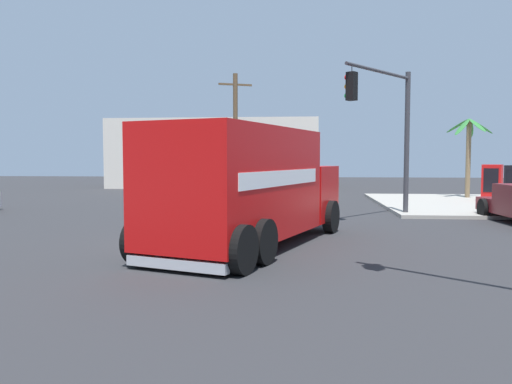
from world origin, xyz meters
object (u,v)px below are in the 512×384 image
object	(u,v)px
traffic_light_secondary	(389,118)
utility_pole	(235,132)
palm_tree_far	(469,145)
delivery_truck	(250,186)
vending_machine_red	(492,183)

from	to	relation	value
traffic_light_secondary	utility_pole	size ratio (longest dim) A/B	0.72
palm_tree_far	utility_pole	world-z (taller)	utility_pole
delivery_truck	traffic_light_secondary	bearing A→B (deg)	55.27
vending_machine_red	utility_pole	bearing A→B (deg)	155.81
traffic_light_secondary	utility_pole	xyz separation A→B (m)	(-7.58, 13.12, 0.18)
vending_machine_red	utility_pole	distance (m)	15.46
utility_pole	delivery_truck	bearing A→B (deg)	-81.27
traffic_light_secondary	palm_tree_far	bearing A→B (deg)	58.14
delivery_truck	vending_machine_red	world-z (taller)	delivery_truck
delivery_truck	vending_machine_red	distance (m)	17.28
delivery_truck	traffic_light_secondary	size ratio (longest dim) A/B	1.47
delivery_truck	palm_tree_far	xyz separation A→B (m)	(10.44, 16.04, 1.47)
vending_machine_red	palm_tree_far	distance (m)	3.26
delivery_truck	traffic_light_secondary	xyz separation A→B (m)	(4.55, 6.57, 2.26)
palm_tree_far	delivery_truck	bearing A→B (deg)	-123.06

